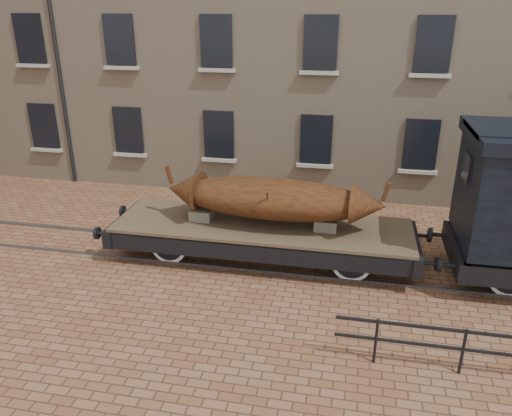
# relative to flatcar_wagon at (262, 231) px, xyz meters

# --- Properties ---
(ground) EXTENTS (90.00, 90.00, 0.00)m
(ground) POSITION_rel_flatcar_wagon_xyz_m (-0.03, -0.00, -0.85)
(ground) COLOR brown
(rail_track) EXTENTS (30.00, 1.52, 0.06)m
(rail_track) POSITION_rel_flatcar_wagon_xyz_m (-0.03, -0.00, -0.82)
(rail_track) COLOR #59595E
(rail_track) RESTS_ON ground
(flatcar_wagon) EXTENTS (8.99, 2.44, 1.36)m
(flatcar_wagon) POSITION_rel_flatcar_wagon_xyz_m (0.00, 0.00, 0.00)
(flatcar_wagon) COLOR #402E23
(flatcar_wagon) RESTS_ON ground
(iron_boat) EXTENTS (5.95, 1.81, 1.45)m
(iron_boat) POSITION_rel_flatcar_wagon_xyz_m (0.27, -0.00, 0.98)
(iron_boat) COLOR #552E10
(iron_boat) RESTS_ON flatcar_wagon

